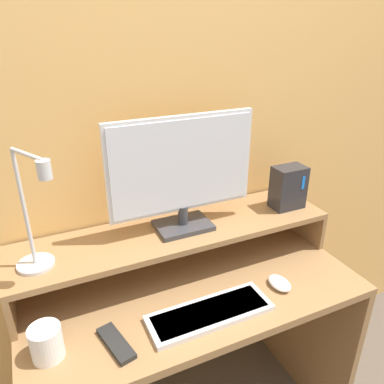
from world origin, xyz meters
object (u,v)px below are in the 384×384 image
object	(u,v)px
desk_lamp	(35,229)
mug	(46,343)
router_dock	(288,187)
monitor	(182,171)
keyboard	(210,313)
mouse	(279,283)
remote_control	(116,343)

from	to	relation	value
desk_lamp	mug	xyz separation A→B (m)	(-0.03, -0.18, -0.26)
router_dock	monitor	bearing A→B (deg)	177.07
desk_lamp	keyboard	world-z (taller)	desk_lamp
desk_lamp	mug	world-z (taller)	desk_lamp
router_dock	keyboard	distance (m)	0.61
desk_lamp	mouse	world-z (taller)	desk_lamp
mouse	mug	distance (m)	0.78
mug	desk_lamp	bearing A→B (deg)	82.09
mouse	mug	world-z (taller)	mug
remote_control	mug	xyz separation A→B (m)	(-0.18, 0.04, 0.04)
keyboard	mouse	bearing A→B (deg)	4.88
router_dock	mug	bearing A→B (deg)	-167.24
monitor	keyboard	bearing A→B (deg)	-96.68
desk_lamp	mug	distance (m)	0.32
desk_lamp	router_dock	world-z (taller)	desk_lamp
remote_control	mug	world-z (taller)	mug
mouse	mug	xyz separation A→B (m)	(-0.77, 0.02, 0.04)
router_dock	keyboard	bearing A→B (deg)	-151.16
router_dock	remote_control	world-z (taller)	router_dock
keyboard	mouse	xyz separation A→B (m)	(0.29, 0.02, 0.00)
router_dock	keyboard	xyz separation A→B (m)	(-0.49, -0.27, -0.24)
desk_lamp	keyboard	distance (m)	0.60
remote_control	monitor	bearing A→B (deg)	40.07
keyboard	mug	size ratio (longest dim) A/B	4.00
desk_lamp	remote_control	size ratio (longest dim) A/B	2.35
router_dock	mouse	size ratio (longest dim) A/B	1.77
mouse	remote_control	size ratio (longest dim) A/B	0.60
mouse	router_dock	bearing A→B (deg)	51.00
monitor	router_dock	size ratio (longest dim) A/B	3.06
remote_control	router_dock	bearing A→B (deg)	18.29
monitor	desk_lamp	bearing A→B (deg)	-172.98
router_dock	keyboard	size ratio (longest dim) A/B	0.43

